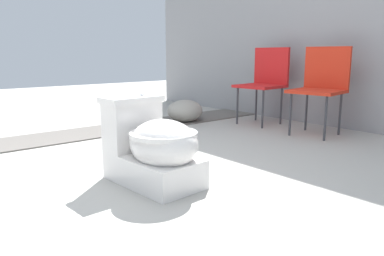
{
  "coord_description": "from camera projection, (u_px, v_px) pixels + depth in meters",
  "views": [
    {
      "loc": [
        2.06,
        -1.02,
        0.76
      ],
      "look_at": [
        0.26,
        0.48,
        0.3
      ],
      "focal_mm": 35.0,
      "sensor_mm": 36.0,
      "label": 1
    }
  ],
  "objects": [
    {
      "name": "ground_plane",
      "position": [
        106.0,
        178.0,
        2.34
      ],
      "size": [
        14.0,
        14.0,
        0.0
      ],
      "primitive_type": "plane",
      "color": "#A8A59E"
    },
    {
      "name": "gravel_strip",
      "position": [
        89.0,
        133.0,
        3.66
      ],
      "size": [
        0.56,
        8.0,
        0.01
      ],
      "primitive_type": "cube",
      "color": "#605B56",
      "rests_on": "ground"
    },
    {
      "name": "toilet",
      "position": [
        154.0,
        148.0,
        2.21
      ],
      "size": [
        0.65,
        0.41,
        0.52
      ],
      "rotation": [
        0.0,
        0.0,
        0.06
      ],
      "color": "white",
      "rests_on": "ground"
    },
    {
      "name": "folding_chair_left",
      "position": [
        266.0,
        77.0,
        4.12
      ],
      "size": [
        0.47,
        0.47,
        0.83
      ],
      "rotation": [
        0.0,
        0.0,
        -1.51
      ],
      "color": "red",
      "rests_on": "ground"
    },
    {
      "name": "folding_chair_middle",
      "position": [
        322.0,
        81.0,
        3.56
      ],
      "size": [
        0.5,
        0.5,
        0.83
      ],
      "rotation": [
        0.0,
        0.0,
        -1.43
      ],
      "color": "red",
      "rests_on": "ground"
    },
    {
      "name": "boulder_near",
      "position": [
        185.0,
        111.0,
        4.27
      ],
      "size": [
        0.56,
        0.58,
        0.25
      ],
      "primitive_type": "ellipsoid",
      "rotation": [
        0.0,
        0.0,
        2.06
      ],
      "color": "gray",
      "rests_on": "ground"
    }
  ]
}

